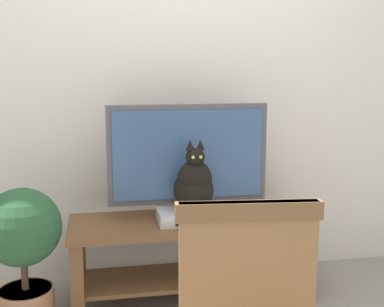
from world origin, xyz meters
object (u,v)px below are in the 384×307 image
(tv_stand, at_px, (190,243))
(book_stack, at_px, (278,208))
(tv, at_px, (188,158))
(media_box, at_px, (194,215))
(potted_plant, at_px, (23,245))
(cat, at_px, (194,185))

(tv_stand, height_order, book_stack, book_stack)
(tv_stand, height_order, tv, tv)
(tv_stand, distance_m, media_box, 0.19)
(tv_stand, relative_size, potted_plant, 1.86)
(tv, xyz_separation_m, cat, (0.01, -0.14, -0.13))
(media_box, relative_size, book_stack, 2.01)
(media_box, bearing_deg, tv, 94.08)
(book_stack, relative_size, potted_plant, 0.27)
(tv_stand, bearing_deg, media_box, -79.90)
(tv, distance_m, book_stack, 0.63)
(tv_stand, bearing_deg, cat, -81.02)
(cat, distance_m, potted_plant, 0.96)
(media_box, height_order, potted_plant, potted_plant)
(media_box, relative_size, cat, 1.00)
(tv, height_order, media_box, tv)
(media_box, bearing_deg, potted_plant, -174.09)
(tv, bearing_deg, tv_stand, -90.02)
(tv_stand, bearing_deg, potted_plant, -170.94)
(cat, bearing_deg, book_stack, 9.45)
(tv, xyz_separation_m, book_stack, (0.54, -0.05, -0.31))
(book_stack, distance_m, potted_plant, 1.46)
(media_box, height_order, book_stack, media_box)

